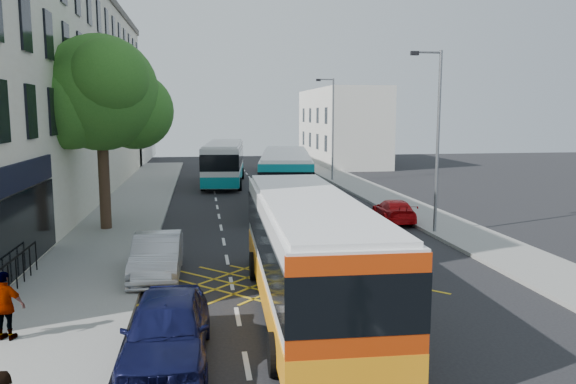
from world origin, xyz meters
name	(u,v)px	position (x,y,z in m)	size (l,w,h in m)	color
ground	(388,356)	(0.00, 0.00, 0.00)	(120.00, 120.00, 0.00)	black
pavement_left	(107,230)	(-8.50, 15.00, 0.07)	(5.00, 70.00, 0.15)	gray
pavement_right	(433,220)	(7.50, 15.00, 0.07)	(3.00, 70.00, 0.15)	gray
terrace_main	(32,91)	(-14.00, 24.49, 6.76)	(8.30, 45.00, 13.50)	beige
terrace_far	(112,117)	(-14.00, 55.00, 5.00)	(8.00, 20.00, 10.00)	silver
building_right	(341,127)	(11.00, 48.00, 4.00)	(6.00, 18.00, 8.00)	silver
street_tree	(100,94)	(-8.51, 14.97, 6.29)	(6.30, 5.70, 8.80)	#382619
lamp_near	(436,132)	(6.20, 12.00, 4.62)	(1.45, 0.15, 8.00)	slate
lamp_far	(332,124)	(6.20, 32.00, 4.62)	(1.45, 0.15, 8.00)	slate
railings	(8,277)	(-9.70, 5.30, 0.72)	(0.08, 5.60, 1.14)	black
bus_near	(308,252)	(-1.24, 3.18, 1.68)	(3.09, 11.43, 3.19)	silver
bus_mid	(286,179)	(0.68, 19.83, 1.71)	(4.36, 11.84, 3.25)	silver
bus_far	(224,162)	(-2.31, 31.77, 1.69)	(3.76, 11.63, 3.21)	silver
parked_car_blue	(167,330)	(-4.90, 0.39, 0.77)	(1.82, 4.52, 1.54)	#0D1037
parked_car_silver	(157,256)	(-5.60, 7.09, 0.72)	(1.53, 4.40, 1.45)	#ACAEB4
red_hatchback	(394,211)	(5.50, 15.18, 0.57)	(1.60, 3.93, 1.14)	#BF080B
distant_car_grey	(228,162)	(-1.45, 43.67, 0.67)	(2.22, 4.82, 1.34)	#3D4044
distant_car_silver	(271,163)	(2.50, 41.04, 0.73)	(1.72, 4.29, 1.46)	#93949A
distant_car_dark	(291,160)	(4.86, 43.80, 0.75)	(1.58, 4.53, 1.49)	black
pedestrian_far	(5,306)	(-8.69, 1.93, 0.97)	(0.96, 0.40, 1.64)	gray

